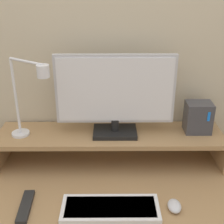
# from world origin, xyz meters

# --- Properties ---
(wall_back) EXTENTS (6.00, 0.05, 2.50)m
(wall_back) POSITION_xyz_m (0.00, 0.62, 1.25)
(wall_back) COLOR beige
(wall_back) RESTS_ON ground_plane
(desk) EXTENTS (1.05, 0.59, 0.76)m
(desk) POSITION_xyz_m (0.00, 0.29, 0.52)
(desk) COLOR #A87F51
(desk) RESTS_ON ground_plane
(monitor_shelf) EXTENTS (1.05, 0.24, 0.15)m
(monitor_shelf) POSITION_xyz_m (0.00, 0.46, 0.89)
(monitor_shelf) COLOR #A87F51
(monitor_shelf) RESTS_ON desk
(monitor) EXTENTS (0.53, 0.14, 0.38)m
(monitor) POSITION_xyz_m (0.02, 0.46, 1.11)
(monitor) COLOR black
(monitor) RESTS_ON monitor_shelf
(desk_lamp) EXTENTS (0.22, 0.17, 0.37)m
(desk_lamp) POSITION_xyz_m (-0.34, 0.41, 1.13)
(desk_lamp) COLOR silver
(desk_lamp) RESTS_ON monitor_shelf
(router_dock) EXTENTS (0.12, 0.10, 0.15)m
(router_dock) POSITION_xyz_m (0.41, 0.48, 0.98)
(router_dock) COLOR #3D3D42
(router_dock) RESTS_ON monitor_shelf
(keyboard) EXTENTS (0.38, 0.15, 0.02)m
(keyboard) POSITION_xyz_m (0.00, 0.12, 0.77)
(keyboard) COLOR white
(keyboard) RESTS_ON desk
(mouse) EXTENTS (0.05, 0.08, 0.03)m
(mouse) POSITION_xyz_m (0.25, 0.12, 0.77)
(mouse) COLOR silver
(mouse) RESTS_ON desk
(remote_control) EXTENTS (0.05, 0.18, 0.02)m
(remote_control) POSITION_xyz_m (-0.33, 0.14, 0.76)
(remote_control) COLOR black
(remote_control) RESTS_ON desk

